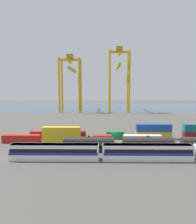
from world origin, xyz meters
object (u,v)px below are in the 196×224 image
at_px(passenger_train, 147,152).
at_px(shipping_container_0, 21,139).
at_px(shipping_container_5, 39,135).
at_px(shipping_container_4, 142,139).
at_px(gantry_crane_central, 119,73).
at_px(gantry_crane_west, 71,76).

distance_m(passenger_train, shipping_container_0, 40.66).
relative_size(passenger_train, shipping_container_5, 11.14).
height_order(shipping_container_4, shipping_container_5, same).
relative_size(shipping_container_4, gantry_crane_central, 0.25).
height_order(shipping_container_0, shipping_container_5, same).
relative_size(passenger_train, shipping_container_4, 5.56).
bearing_deg(shipping_container_5, gantry_crane_west, 91.09).
bearing_deg(shipping_container_5, shipping_container_4, -9.94).
bearing_deg(shipping_container_4, gantry_crane_west, 110.10).
bearing_deg(shipping_container_0, gantry_crane_central, 68.55).
bearing_deg(passenger_train, shipping_container_5, 145.34).
bearing_deg(passenger_train, gantry_crane_west, 106.52).
bearing_deg(passenger_train, shipping_container_4, 83.05).
bearing_deg(shipping_container_0, shipping_container_5, 56.70).
distance_m(shipping_container_5, gantry_crane_central, 104.12).
bearing_deg(shipping_container_4, gantry_crane_central, 89.89).
bearing_deg(passenger_train, gantry_crane_central, 88.91).
distance_m(shipping_container_4, gantry_crane_west, 110.29).
bearing_deg(gantry_crane_central, passenger_train, -91.09).
bearing_deg(gantry_crane_west, shipping_container_5, -88.91).
bearing_deg(shipping_container_5, gantry_crane_central, 69.41).
height_order(shipping_container_0, gantry_crane_west, gantry_crane_west).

